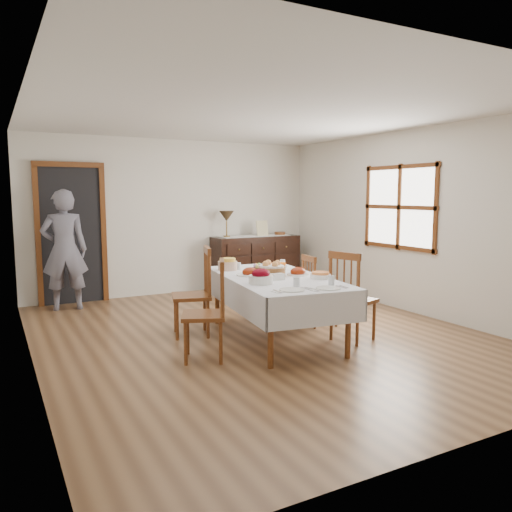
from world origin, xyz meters
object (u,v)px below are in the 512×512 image
chair_left_near (209,309)px  chair_right_near (351,296)px  chair_right_far (317,290)px  table_lamp (227,217)px  chair_left_far (196,291)px  sideboard (256,262)px  person (64,246)px  dining_table (275,284)px

chair_left_near → chair_right_near: size_ratio=0.99×
chair_right_far → table_lamp: size_ratio=1.98×
chair_left_far → sideboard: bearing=154.5°
person → chair_left_far: bearing=126.1°
chair_left_near → table_lamp: size_ratio=2.24×
chair_right_near → person: person is taller
table_lamp → sideboard: bearing=-2.0°
sideboard → person: (-3.26, -0.18, 0.47)m
table_lamp → chair_right_near: bearing=-90.5°
chair_right_far → person: (-2.73, 2.48, 0.48)m
dining_table → chair_right_far: (0.79, 0.27, -0.19)m
dining_table → chair_left_far: bearing=149.4°
chair_left_far → chair_right_far: chair_left_far is taller
chair_left_near → chair_left_far: (0.21, 0.90, 0.02)m
chair_left_near → sideboard: chair_left_near is taller
chair_left_far → sideboard: 3.13m
person → sideboard: bearing=-169.4°
dining_table → person: size_ratio=1.21×
dining_table → chair_right_near: (0.72, -0.48, -0.12)m
table_lamp → dining_table: bearing=-104.3°
chair_right_far → table_lamp: (-0.04, 2.68, 0.84)m
chair_right_far → sideboard: 2.71m
dining_table → chair_left_near: 1.02m
chair_left_near → chair_right_near: 1.70m
chair_right_far → table_lamp: 2.81m
chair_left_near → chair_right_near: chair_right_near is taller
chair_left_far → table_lamp: (1.51, 2.37, 0.76)m
dining_table → chair_right_far: chair_right_far is taller
chair_right_near → table_lamp: table_lamp is taller
chair_left_far → chair_right_near: size_ratio=1.02×
chair_left_near → chair_right_far: chair_left_near is taller
chair_left_far → sideboard: size_ratio=0.68×
chair_left_near → person: bearing=-138.6°
chair_right_far → person: size_ratio=0.49×
chair_left_near → table_lamp: (1.72, 3.27, 0.78)m
chair_left_near → table_lamp: 3.77m
dining_table → chair_left_far: 0.96m
chair_right_near → person: size_ratio=0.56×
chair_left_near → sideboard: (2.28, 3.25, -0.05)m
dining_table → chair_left_far: (-0.76, 0.59, -0.11)m
dining_table → table_lamp: (0.75, 2.96, 0.65)m
dining_table → person: 3.38m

